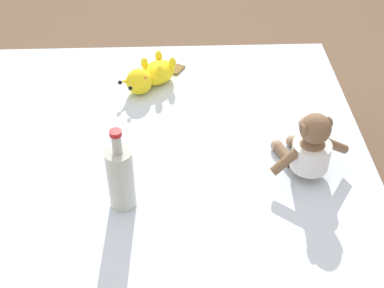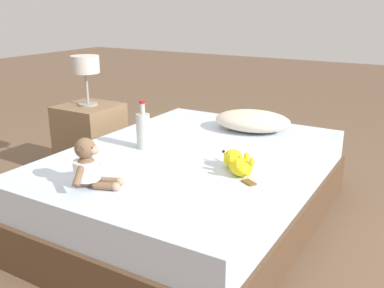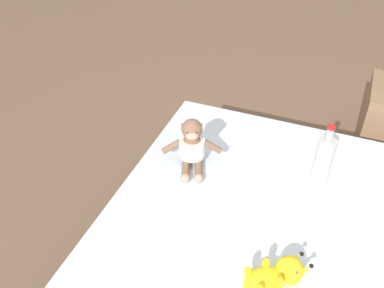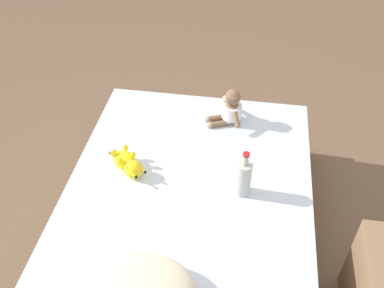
{
  "view_description": "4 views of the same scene",
  "coord_description": "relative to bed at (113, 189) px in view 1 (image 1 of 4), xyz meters",
  "views": [
    {
      "loc": [
        -1.44,
        -0.24,
        1.64
      ],
      "look_at": [
        -0.08,
        -0.29,
        0.49
      ],
      "focal_mm": 50.97,
      "sensor_mm": 36.0,
      "label": 1
    },
    {
      "loc": [
        1.19,
        -2.02,
        1.24
      ],
      "look_at": [
        0.0,
        0.0,
        0.48
      ],
      "focal_mm": 40.62,
      "sensor_mm": 36.0,
      "label": 2
    },
    {
      "loc": [
        1.27,
        -0.09,
        1.76
      ],
      "look_at": [
        -0.18,
        -0.66,
        0.53
      ],
      "focal_mm": 39.8,
      "sensor_mm": 36.0,
      "label": 3
    },
    {
      "loc": [
        -0.26,
        1.47,
        2.17
      ],
      "look_at": [
        0.02,
        -0.32,
        0.51
      ],
      "focal_mm": 40.54,
      "sensor_mm": 36.0,
      "label": 4
    }
  ],
  "objects": [
    {
      "name": "bed",
      "position": [
        0.0,
        0.0,
        0.0
      ],
      "size": [
        1.35,
        1.84,
        0.43
      ],
      "color": "brown",
      "rests_on": "ground_plane"
    },
    {
      "name": "glass_bottle",
      "position": [
        -0.29,
        -0.08,
        0.33
      ],
      "size": [
        0.08,
        0.08,
        0.28
      ],
      "color": "#B7BCB2",
      "rests_on": "bed"
    },
    {
      "name": "plush_yellow_creature",
      "position": [
        0.35,
        -0.14,
        0.27
      ],
      "size": [
        0.28,
        0.26,
        0.1
      ],
      "color": "yellow",
      "rests_on": "bed"
    },
    {
      "name": "ground_plane",
      "position": [
        0.0,
        0.0,
        -0.21
      ],
      "size": [
        16.0,
        16.0,
        0.0
      ],
      "primitive_type": "plane",
      "color": "brown"
    },
    {
      "name": "plush_monkey",
      "position": [
        -0.17,
        -0.66,
        0.32
      ],
      "size": [
        0.25,
        0.28,
        0.24
      ],
      "color": "brown",
      "rests_on": "bed"
    }
  ]
}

